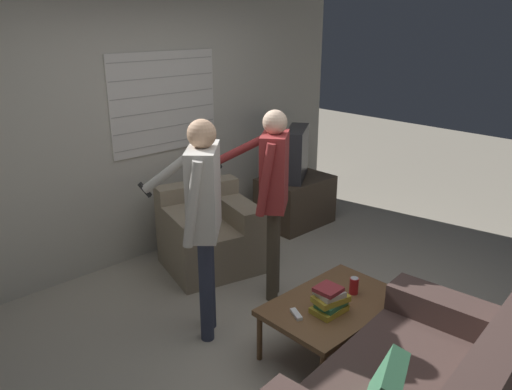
{
  "coord_description": "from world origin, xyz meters",
  "views": [
    {
      "loc": [
        -2.47,
        -2.19,
        2.31
      ],
      "look_at": [
        0.06,
        0.5,
        1.0
      ],
      "focal_mm": 35.0,
      "sensor_mm": 36.0,
      "label": 1
    }
  ],
  "objects_px": {
    "spare_remote": "(296,314)",
    "floor_fan": "(257,232)",
    "person_right_standing": "(273,184)",
    "armchair_beige": "(209,234)",
    "soda_can": "(354,286)",
    "tv": "(296,153)",
    "person_left_standing": "(203,204)",
    "book_stack": "(330,300)",
    "coffee_table": "(334,306)"
  },
  "relations": [
    {
      "from": "coffee_table",
      "to": "book_stack",
      "type": "bearing_deg",
      "value": -155.86
    },
    {
      "from": "soda_can",
      "to": "book_stack",
      "type": "bearing_deg",
      "value": -174.45
    },
    {
      "from": "person_left_standing",
      "to": "coffee_table",
      "type": "bearing_deg",
      "value": -102.04
    },
    {
      "from": "armchair_beige",
      "to": "floor_fan",
      "type": "bearing_deg",
      "value": -170.17
    },
    {
      "from": "soda_can",
      "to": "spare_remote",
      "type": "distance_m",
      "value": 0.54
    },
    {
      "from": "coffee_table",
      "to": "soda_can",
      "type": "bearing_deg",
      "value": -6.23
    },
    {
      "from": "armchair_beige",
      "to": "book_stack",
      "type": "relative_size",
      "value": 3.77
    },
    {
      "from": "coffee_table",
      "to": "person_left_standing",
      "type": "bearing_deg",
      "value": 123.59
    },
    {
      "from": "coffee_table",
      "to": "tv",
      "type": "distance_m",
      "value": 2.46
    },
    {
      "from": "tv",
      "to": "person_right_standing",
      "type": "relative_size",
      "value": 0.4
    },
    {
      "from": "soda_can",
      "to": "floor_fan",
      "type": "distance_m",
      "value": 1.76
    },
    {
      "from": "spare_remote",
      "to": "floor_fan",
      "type": "bearing_deg",
      "value": 79.27
    },
    {
      "from": "coffee_table",
      "to": "armchair_beige",
      "type": "bearing_deg",
      "value": 84.13
    },
    {
      "from": "armchair_beige",
      "to": "tv",
      "type": "height_order",
      "value": "tv"
    },
    {
      "from": "armchair_beige",
      "to": "person_right_standing",
      "type": "distance_m",
      "value": 1.07
    },
    {
      "from": "book_stack",
      "to": "spare_remote",
      "type": "distance_m",
      "value": 0.25
    },
    {
      "from": "armchair_beige",
      "to": "book_stack",
      "type": "height_order",
      "value": "armchair_beige"
    },
    {
      "from": "person_left_standing",
      "to": "soda_can",
      "type": "xyz_separation_m",
      "value": [
        0.73,
        -0.82,
        -0.6
      ]
    },
    {
      "from": "tv",
      "to": "soda_can",
      "type": "height_order",
      "value": "tv"
    },
    {
      "from": "book_stack",
      "to": "person_right_standing",
      "type": "bearing_deg",
      "value": 69.29
    },
    {
      "from": "coffee_table",
      "to": "floor_fan",
      "type": "xyz_separation_m",
      "value": [
        0.77,
        1.62,
        -0.18
      ]
    },
    {
      "from": "tv",
      "to": "person_left_standing",
      "type": "height_order",
      "value": "person_left_standing"
    },
    {
      "from": "armchair_beige",
      "to": "book_stack",
      "type": "bearing_deg",
      "value": 94.39
    },
    {
      "from": "person_right_standing",
      "to": "soda_can",
      "type": "xyz_separation_m",
      "value": [
        -0.02,
        -0.87,
        -0.56
      ]
    },
    {
      "from": "person_right_standing",
      "to": "spare_remote",
      "type": "height_order",
      "value": "person_right_standing"
    },
    {
      "from": "tv",
      "to": "person_right_standing",
      "type": "xyz_separation_m",
      "value": [
        -1.36,
        -0.98,
        0.17
      ]
    },
    {
      "from": "person_right_standing",
      "to": "floor_fan",
      "type": "distance_m",
      "value": 1.27
    },
    {
      "from": "coffee_table",
      "to": "soda_can",
      "type": "xyz_separation_m",
      "value": [
        0.2,
        -0.02,
        0.1
      ]
    },
    {
      "from": "tv",
      "to": "armchair_beige",
      "type": "bearing_deg",
      "value": -28.42
    },
    {
      "from": "armchair_beige",
      "to": "spare_remote",
      "type": "xyz_separation_m",
      "value": [
        -0.5,
        -1.6,
        0.08
      ]
    },
    {
      "from": "person_left_standing",
      "to": "soda_can",
      "type": "bearing_deg",
      "value": -93.92
    },
    {
      "from": "tv",
      "to": "book_stack",
      "type": "relative_size",
      "value": 2.5
    },
    {
      "from": "armchair_beige",
      "to": "soda_can",
      "type": "distance_m",
      "value": 1.69
    },
    {
      "from": "armchair_beige",
      "to": "floor_fan",
      "type": "relative_size",
      "value": 2.48
    },
    {
      "from": "armchair_beige",
      "to": "coffee_table",
      "type": "relative_size",
      "value": 0.99
    },
    {
      "from": "tv",
      "to": "spare_remote",
      "type": "relative_size",
      "value": 4.85
    },
    {
      "from": "spare_remote",
      "to": "book_stack",
      "type": "bearing_deg",
      "value": -5.58
    },
    {
      "from": "person_left_standing",
      "to": "person_right_standing",
      "type": "relative_size",
      "value": 1.02
    },
    {
      "from": "coffee_table",
      "to": "person_right_standing",
      "type": "relative_size",
      "value": 0.61
    },
    {
      "from": "soda_can",
      "to": "armchair_beige",
      "type": "bearing_deg",
      "value": 91.01
    },
    {
      "from": "soda_can",
      "to": "spare_remote",
      "type": "bearing_deg",
      "value": 170.43
    },
    {
      "from": "person_right_standing",
      "to": "armchair_beige",
      "type": "bearing_deg",
      "value": 55.54
    },
    {
      "from": "tv",
      "to": "person_right_standing",
      "type": "distance_m",
      "value": 1.68
    },
    {
      "from": "person_left_standing",
      "to": "spare_remote",
      "type": "distance_m",
      "value": 1.0
    },
    {
      "from": "floor_fan",
      "to": "tv",
      "type": "bearing_deg",
      "value": 14.21
    },
    {
      "from": "book_stack",
      "to": "spare_remote",
      "type": "xyz_separation_m",
      "value": [
        -0.21,
        0.12,
        -0.08
      ]
    },
    {
      "from": "person_left_standing",
      "to": "person_right_standing",
      "type": "xyz_separation_m",
      "value": [
        0.75,
        0.05,
        -0.03
      ]
    },
    {
      "from": "tv",
      "to": "person_left_standing",
      "type": "distance_m",
      "value": 2.36
    },
    {
      "from": "armchair_beige",
      "to": "person_left_standing",
      "type": "relative_size",
      "value": 0.59
    },
    {
      "from": "armchair_beige",
      "to": "floor_fan",
      "type": "xyz_separation_m",
      "value": [
        0.6,
        -0.04,
        -0.14
      ]
    }
  ]
}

